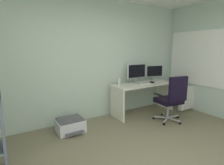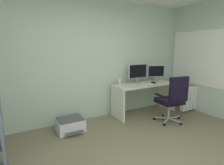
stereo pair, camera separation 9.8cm
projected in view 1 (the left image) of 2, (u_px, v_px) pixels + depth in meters
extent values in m
cube|color=silver|center=(85.00, 61.00, 3.92)|extent=(5.27, 0.10, 2.64)
cube|color=white|center=(197.00, 58.00, 4.52)|extent=(0.01, 1.44, 1.25)
cube|color=white|center=(196.00, 58.00, 4.51)|extent=(0.02, 1.52, 1.33)
cube|color=white|center=(144.00, 84.00, 4.39)|extent=(1.58, 0.56, 0.04)
cube|color=white|center=(117.00, 104.00, 4.06)|extent=(0.04, 0.54, 0.71)
cube|color=white|center=(165.00, 95.00, 4.86)|extent=(0.04, 0.54, 0.71)
cylinder|color=#B2B5B7|center=(136.00, 83.00, 4.44)|extent=(0.18, 0.18, 0.01)
cylinder|color=#B2B5B7|center=(136.00, 80.00, 4.43)|extent=(0.03, 0.03, 0.13)
cube|color=#B7BABC|center=(137.00, 71.00, 4.39)|extent=(0.55, 0.05, 0.33)
cube|color=black|center=(137.00, 71.00, 4.37)|extent=(0.51, 0.02, 0.31)
cylinder|color=#B2B5B7|center=(154.00, 80.00, 4.75)|extent=(0.18, 0.18, 0.01)
cylinder|color=#B2B5B7|center=(154.00, 78.00, 4.74)|extent=(0.03, 0.03, 0.11)
cube|color=#B7BABC|center=(154.00, 71.00, 4.70)|extent=(0.46, 0.15, 0.29)
cube|color=black|center=(155.00, 71.00, 4.68)|extent=(0.42, 0.11, 0.27)
cube|color=silver|center=(144.00, 84.00, 4.29)|extent=(0.34, 0.13, 0.02)
cube|color=black|center=(152.00, 82.00, 4.44)|extent=(0.07, 0.10, 0.03)
cylinder|color=silver|center=(119.00, 82.00, 4.11)|extent=(0.07, 0.07, 0.17)
cube|color=#B7BABC|center=(173.00, 116.00, 4.08)|extent=(0.30, 0.07, 0.02)
sphere|color=black|center=(178.00, 117.00, 4.15)|extent=(0.06, 0.06, 0.06)
cube|color=#B7BABC|center=(165.00, 115.00, 4.16)|extent=(0.16, 0.28, 0.02)
sphere|color=black|center=(162.00, 114.00, 4.32)|extent=(0.06, 0.06, 0.06)
cube|color=#B7BABC|center=(160.00, 117.00, 4.05)|extent=(0.24, 0.23, 0.02)
sphere|color=black|center=(154.00, 118.00, 4.08)|extent=(0.06, 0.06, 0.06)
cube|color=#B7BABC|center=(166.00, 120.00, 3.89)|extent=(0.28, 0.17, 0.02)
sphere|color=black|center=(164.00, 124.00, 3.77)|extent=(0.06, 0.06, 0.06)
cube|color=#B7BABC|center=(174.00, 119.00, 3.91)|extent=(0.09, 0.30, 0.02)
sphere|color=black|center=(180.00, 123.00, 3.81)|extent=(0.06, 0.06, 0.06)
cylinder|color=#B7BABC|center=(168.00, 110.00, 3.99)|extent=(0.04, 0.04, 0.34)
cube|color=black|center=(168.00, 100.00, 3.94)|extent=(0.53, 0.51, 0.10)
cube|color=black|center=(178.00, 89.00, 3.66)|extent=(0.45, 0.13, 0.51)
cube|color=black|center=(159.00, 95.00, 3.81)|extent=(0.08, 0.32, 0.03)
cube|color=black|center=(178.00, 93.00, 4.02)|extent=(0.08, 0.32, 0.03)
cube|color=slate|center=(4.00, 135.00, 2.24)|extent=(0.03, 0.35, 1.05)
cube|color=silver|center=(70.00, 126.00, 3.48)|extent=(0.50, 0.42, 0.24)
cube|color=#4C4C51|center=(70.00, 119.00, 3.46)|extent=(0.46, 0.38, 0.02)
cube|color=#4C4C51|center=(75.00, 133.00, 3.28)|extent=(0.35, 0.10, 0.01)
cube|color=white|center=(182.00, 99.00, 4.47)|extent=(0.09, 0.10, 0.57)
cube|color=white|center=(185.00, 98.00, 4.53)|extent=(0.09, 0.10, 0.57)
cube|color=white|center=(188.00, 98.00, 4.59)|extent=(0.09, 0.10, 0.57)
cube|color=white|center=(191.00, 97.00, 4.65)|extent=(0.09, 0.10, 0.57)
cube|color=white|center=(194.00, 96.00, 4.72)|extent=(0.09, 0.10, 0.57)
cube|color=white|center=(197.00, 96.00, 4.78)|extent=(0.09, 0.10, 0.57)
cube|color=white|center=(200.00, 95.00, 4.84)|extent=(0.09, 0.10, 0.57)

